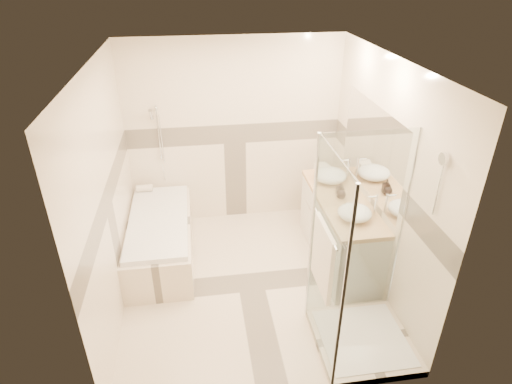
{
  "coord_description": "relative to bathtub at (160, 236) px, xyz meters",
  "views": [
    {
      "loc": [
        -0.5,
        -3.79,
        3.31
      ],
      "look_at": [
        0.1,
        0.25,
        1.05
      ],
      "focal_mm": 30.0,
      "sensor_mm": 36.0,
      "label": 1
    }
  ],
  "objects": [
    {
      "name": "room",
      "position": [
        1.08,
        -0.64,
        0.95
      ],
      "size": [
        2.82,
        3.02,
        2.52
      ],
      "color": "beige",
      "rests_on": "ground"
    },
    {
      "name": "bathtub",
      "position": [
        0.0,
        0.0,
        0.0
      ],
      "size": [
        0.75,
        1.7,
        0.56
      ],
      "color": "beige",
      "rests_on": "ground"
    },
    {
      "name": "vanity",
      "position": [
        2.15,
        -0.35,
        0.12
      ],
      "size": [
        0.58,
        1.62,
        0.85
      ],
      "color": "silver",
      "rests_on": "ground"
    },
    {
      "name": "shower_enclosure",
      "position": [
        1.86,
        -1.62,
        0.2
      ],
      "size": [
        0.96,
        0.93,
        2.04
      ],
      "color": "beige",
      "rests_on": "ground"
    },
    {
      "name": "vessel_sink_near",
      "position": [
        2.13,
        0.1,
        0.62
      ],
      "size": [
        0.4,
        0.4,
        0.16
      ],
      "primitive_type": "ellipsoid",
      "color": "white",
      "rests_on": "vanity"
    },
    {
      "name": "vessel_sink_far",
      "position": [
        2.13,
        -0.78,
        0.62
      ],
      "size": [
        0.36,
        0.36,
        0.14
      ],
      "primitive_type": "ellipsoid",
      "color": "white",
      "rests_on": "vanity"
    },
    {
      "name": "faucet_near",
      "position": [
        2.35,
        0.1,
        0.71
      ],
      "size": [
        0.12,
        0.03,
        0.29
      ],
      "color": "silver",
      "rests_on": "vanity"
    },
    {
      "name": "faucet_far",
      "position": [
        2.35,
        -0.78,
        0.7
      ],
      "size": [
        0.11,
        0.03,
        0.27
      ],
      "color": "silver",
      "rests_on": "vanity"
    },
    {
      "name": "amenity_bottle_a",
      "position": [
        2.13,
        -0.28,
        0.63
      ],
      "size": [
        0.08,
        0.09,
        0.17
      ],
      "primitive_type": "imported",
      "rotation": [
        0.0,
        0.0,
        0.09
      ],
      "color": "black",
      "rests_on": "vanity"
    },
    {
      "name": "amenity_bottle_b",
      "position": [
        2.13,
        -0.33,
        0.62
      ],
      "size": [
        0.13,
        0.13,
        0.15
      ],
      "primitive_type": "imported",
      "rotation": [
        0.0,
        0.0,
        -0.16
      ],
      "color": "black",
      "rests_on": "vanity"
    },
    {
      "name": "folded_towels",
      "position": [
        2.13,
        0.37,
        0.58
      ],
      "size": [
        0.19,
        0.28,
        0.08
      ],
      "primitive_type": "cube",
      "rotation": [
        0.0,
        0.0,
        0.17
      ],
      "color": "white",
      "rests_on": "vanity"
    },
    {
      "name": "rolled_towel",
      "position": [
        -0.21,
        0.72,
        0.3
      ],
      "size": [
        0.21,
        0.09,
        0.09
      ],
      "primitive_type": "cylinder",
      "rotation": [
        0.0,
        1.57,
        0.0
      ],
      "color": "white",
      "rests_on": "bathtub"
    }
  ]
}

